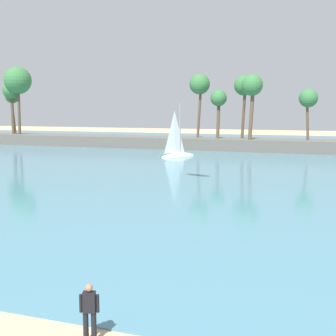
# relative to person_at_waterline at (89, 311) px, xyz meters

# --- Properties ---
(sea) EXTENTS (220.00, 95.37, 0.06)m
(sea) POSITION_rel_person_at_waterline_xyz_m (-1.98, 48.40, -0.86)
(sea) COLOR teal
(sea) RESTS_ON ground
(palm_headland) EXTENTS (116.66, 6.26, 13.53)m
(palm_headland) POSITION_rel_person_at_waterline_xyz_m (-4.77, 56.03, 1.97)
(palm_headland) COLOR #605B54
(palm_headland) RESTS_ON ground
(person_at_waterline) EXTENTS (0.53, 0.29, 1.67)m
(person_at_waterline) POSITION_rel_person_at_waterline_xyz_m (0.00, 0.00, 0.00)
(person_at_waterline) COLOR black
(person_at_waterline) RESTS_ON ground
(sailboat_near_shore) EXTENTS (4.32, 5.11, 7.52)m
(sailboat_near_shore) POSITION_rel_person_at_waterline_xyz_m (-11.17, 44.46, -0.16)
(sailboat_near_shore) COLOR white
(sailboat_near_shore) RESTS_ON sea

